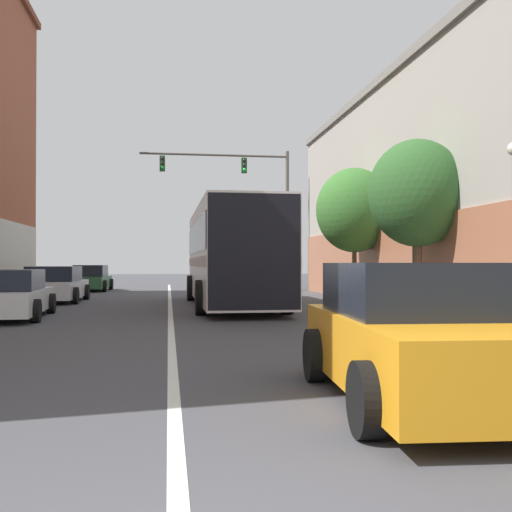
% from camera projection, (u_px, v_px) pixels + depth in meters
% --- Properties ---
extents(lane_center_line, '(0.14, 45.26, 0.01)m').
position_uv_depth(lane_center_line, '(170.00, 311.00, 18.60)').
color(lane_center_line, silver).
rests_on(lane_center_line, ground_plane).
extents(building_right_storefront, '(6.41, 24.02, 8.22)m').
position_uv_depth(building_right_storefront, '(468.00, 186.00, 21.34)').
color(building_right_storefront, '#9E998E').
rests_on(building_right_storefront, ground_plane).
extents(bus, '(2.82, 10.79, 3.32)m').
position_uv_depth(bus, '(232.00, 252.00, 20.45)').
color(bus, silver).
rests_on(bus, ground_plane).
extents(hatchback_foreground, '(2.27, 4.05, 1.48)m').
position_uv_depth(hatchback_foreground, '(420.00, 336.00, 6.39)').
color(hatchback_foreground, orange).
rests_on(hatchback_foreground, ground_plane).
extents(parked_car_left_near, '(2.24, 4.61, 1.30)m').
position_uv_depth(parked_car_left_near, '(8.00, 295.00, 15.96)').
color(parked_car_left_near, silver).
rests_on(parked_car_left_near, ground_plane).
extents(parked_car_left_mid, '(2.16, 4.52, 1.36)m').
position_uv_depth(parked_car_left_mid, '(55.00, 285.00, 22.76)').
color(parked_car_left_mid, silver).
rests_on(parked_car_left_mid, ground_plane).
extents(parked_car_left_far, '(2.01, 4.35, 1.38)m').
position_uv_depth(parked_car_left_far, '(91.00, 279.00, 31.87)').
color(parked_car_left_far, '#285633').
rests_on(parked_car_left_far, ground_plane).
extents(traffic_signal_gantry, '(7.90, 0.36, 7.49)m').
position_uv_depth(traffic_signal_gantry, '(247.00, 190.00, 31.75)').
color(traffic_signal_gantry, '#514C47').
rests_on(traffic_signal_gantry, ground_plane).
extents(street_tree_near, '(2.73, 2.45, 4.93)m').
position_uv_depth(street_tree_near, '(417.00, 194.00, 16.65)').
color(street_tree_near, brown).
rests_on(street_tree_near, ground_plane).
extents(street_tree_far, '(2.88, 2.59, 5.04)m').
position_uv_depth(street_tree_far, '(354.00, 210.00, 22.34)').
color(street_tree_far, brown).
rests_on(street_tree_far, ground_plane).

